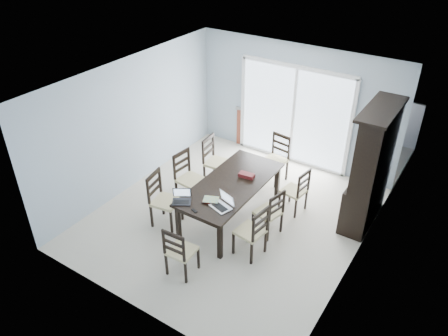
{
  "coord_description": "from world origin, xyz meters",
  "views": [
    {
      "loc": [
        3.35,
        -5.4,
        5.0
      ],
      "look_at": [
        -0.15,
        0.0,
        1.01
      ],
      "focal_mm": 35.0,
      "sensor_mm": 36.0,
      "label": 1
    }
  ],
  "objects_px": {
    "chair_left_far": "(213,156)",
    "laptop_silver": "(220,205)",
    "cell_phone": "(195,211)",
    "game_box": "(247,175)",
    "chair_right_near": "(255,227)",
    "chair_right_far": "(298,187)",
    "chair_end_far": "(278,153)",
    "chair_end_near": "(178,248)",
    "dining_table": "(231,187)",
    "laptop_dark": "(181,200)",
    "chair_left_mid": "(186,172)",
    "chair_left_near": "(160,194)",
    "china_hutch": "(371,169)",
    "chair_right_mid": "(272,209)",
    "hot_tub": "(281,117)"
  },
  "relations": [
    {
      "from": "dining_table",
      "to": "chair_left_mid",
      "type": "xyz_separation_m",
      "value": [
        -1.01,
        0.03,
        -0.05
      ]
    },
    {
      "from": "chair_right_far",
      "to": "cell_phone",
      "type": "bearing_deg",
      "value": 159.08
    },
    {
      "from": "cell_phone",
      "to": "game_box",
      "type": "bearing_deg",
      "value": 103.59
    },
    {
      "from": "chair_right_near",
      "to": "hot_tub",
      "type": "bearing_deg",
      "value": 29.3
    },
    {
      "from": "china_hutch",
      "to": "game_box",
      "type": "height_order",
      "value": "china_hutch"
    },
    {
      "from": "chair_left_far",
      "to": "chair_right_far",
      "type": "height_order",
      "value": "chair_left_far"
    },
    {
      "from": "china_hutch",
      "to": "cell_phone",
      "type": "relative_size",
      "value": 20.29
    },
    {
      "from": "chair_end_near",
      "to": "laptop_silver",
      "type": "relative_size",
      "value": 2.64
    },
    {
      "from": "cell_phone",
      "to": "game_box",
      "type": "xyz_separation_m",
      "value": [
        0.19,
        1.31,
        0.03
      ]
    },
    {
      "from": "chair_left_near",
      "to": "chair_right_far",
      "type": "bearing_deg",
      "value": 120.25
    },
    {
      "from": "chair_left_far",
      "to": "game_box",
      "type": "bearing_deg",
      "value": 61.07
    },
    {
      "from": "chair_left_near",
      "to": "laptop_dark",
      "type": "bearing_deg",
      "value": 66.61
    },
    {
      "from": "chair_end_near",
      "to": "laptop_silver",
      "type": "xyz_separation_m",
      "value": [
        0.13,
        0.96,
        0.25
      ]
    },
    {
      "from": "chair_left_near",
      "to": "chair_left_mid",
      "type": "height_order",
      "value": "chair_left_mid"
    },
    {
      "from": "dining_table",
      "to": "chair_end_near",
      "type": "distance_m",
      "value": 1.67
    },
    {
      "from": "chair_right_near",
      "to": "laptop_dark",
      "type": "distance_m",
      "value": 1.28
    },
    {
      "from": "dining_table",
      "to": "cell_phone",
      "type": "height_order",
      "value": "cell_phone"
    },
    {
      "from": "dining_table",
      "to": "chair_left_mid",
      "type": "bearing_deg",
      "value": 178.49
    },
    {
      "from": "chair_right_far",
      "to": "chair_end_far",
      "type": "distance_m",
      "value": 1.17
    },
    {
      "from": "china_hutch",
      "to": "laptop_dark",
      "type": "bearing_deg",
      "value": -137.81
    },
    {
      "from": "cell_phone",
      "to": "chair_end_far",
      "type": "bearing_deg",
      "value": 108.44
    },
    {
      "from": "chair_left_mid",
      "to": "laptop_silver",
      "type": "bearing_deg",
      "value": 65.49
    },
    {
      "from": "china_hutch",
      "to": "laptop_dark",
      "type": "height_order",
      "value": "china_hutch"
    },
    {
      "from": "cell_phone",
      "to": "chair_end_near",
      "type": "bearing_deg",
      "value": -53.62
    },
    {
      "from": "chair_left_far",
      "to": "chair_end_far",
      "type": "height_order",
      "value": "chair_left_far"
    },
    {
      "from": "china_hutch",
      "to": "chair_left_far",
      "type": "bearing_deg",
      "value": -171.52
    },
    {
      "from": "chair_right_far",
      "to": "laptop_silver",
      "type": "xyz_separation_m",
      "value": [
        -0.7,
        -1.51,
        0.26
      ]
    },
    {
      "from": "chair_right_near",
      "to": "chair_right_mid",
      "type": "relative_size",
      "value": 1.06
    },
    {
      "from": "chair_left_far",
      "to": "chair_right_near",
      "type": "bearing_deg",
      "value": 46.83
    },
    {
      "from": "dining_table",
      "to": "chair_right_far",
      "type": "height_order",
      "value": "chair_right_far"
    },
    {
      "from": "chair_end_far",
      "to": "cell_phone",
      "type": "xyz_separation_m",
      "value": [
        -0.16,
        -2.62,
        0.15
      ]
    },
    {
      "from": "laptop_dark",
      "to": "laptop_silver",
      "type": "height_order",
      "value": "laptop_silver"
    },
    {
      "from": "chair_end_near",
      "to": "laptop_dark",
      "type": "height_order",
      "value": "chair_end_near"
    },
    {
      "from": "dining_table",
      "to": "cell_phone",
      "type": "distance_m",
      "value": 1.01
    },
    {
      "from": "chair_left_near",
      "to": "cell_phone",
      "type": "bearing_deg",
      "value": 66.92
    },
    {
      "from": "chair_left_far",
      "to": "laptop_silver",
      "type": "relative_size",
      "value": 2.93
    },
    {
      "from": "chair_right_near",
      "to": "laptop_dark",
      "type": "xyz_separation_m",
      "value": [
        -1.23,
        -0.28,
        0.22
      ]
    },
    {
      "from": "chair_right_near",
      "to": "chair_right_mid",
      "type": "distance_m",
      "value": 0.62
    },
    {
      "from": "chair_left_far",
      "to": "laptop_dark",
      "type": "distance_m",
      "value": 1.83
    },
    {
      "from": "cell_phone",
      "to": "game_box",
      "type": "relative_size",
      "value": 0.39
    },
    {
      "from": "dining_table",
      "to": "chair_left_near",
      "type": "bearing_deg",
      "value": -140.7
    },
    {
      "from": "chair_right_near",
      "to": "chair_end_near",
      "type": "relative_size",
      "value": 1.05
    },
    {
      "from": "china_hutch",
      "to": "laptop_silver",
      "type": "relative_size",
      "value": 5.56
    },
    {
      "from": "dining_table",
      "to": "hot_tub",
      "type": "xyz_separation_m",
      "value": [
        -0.73,
        3.45,
        -0.2
      ]
    },
    {
      "from": "chair_left_mid",
      "to": "chair_right_far",
      "type": "xyz_separation_m",
      "value": [
        1.95,
        0.78,
        -0.07
      ]
    },
    {
      "from": "dining_table",
      "to": "chair_right_near",
      "type": "height_order",
      "value": "chair_right_near"
    },
    {
      "from": "laptop_silver",
      "to": "cell_phone",
      "type": "height_order",
      "value": "laptop_silver"
    },
    {
      "from": "dining_table",
      "to": "chair_end_far",
      "type": "distance_m",
      "value": 1.62
    },
    {
      "from": "chair_right_near",
      "to": "game_box",
      "type": "relative_size",
      "value": 3.98
    },
    {
      "from": "chair_left_near",
      "to": "chair_end_far",
      "type": "distance_m",
      "value": 2.63
    }
  ]
}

